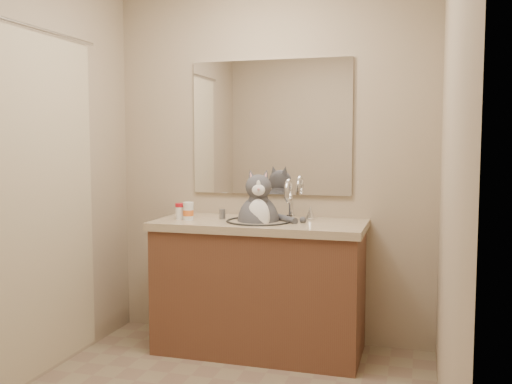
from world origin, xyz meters
TOP-DOWN VIEW (x-y plane):
  - room at (0.00, 0.00)m, footprint 2.22×2.52m
  - vanity at (0.00, 0.96)m, footprint 1.34×0.59m
  - mirror at (0.00, 1.24)m, footprint 1.10×0.02m
  - shower_curtain at (-1.05, 0.10)m, footprint 0.02×1.30m
  - cat at (-0.01, 0.97)m, footprint 0.44×0.36m
  - pill_bottle_redcap at (-0.52, 0.90)m, footprint 0.07×0.07m
  - pill_bottle_orange at (-0.45, 0.88)m, footprint 0.09×0.09m
  - grey_canister at (-0.26, 0.99)m, footprint 0.05×0.05m

SIDE VIEW (x-z plane):
  - vanity at x=0.00m, z-range -0.12..1.00m
  - cat at x=-0.01m, z-range 0.60..1.13m
  - grey_canister at x=-0.26m, z-range 0.85..0.92m
  - pill_bottle_redcap at x=-0.52m, z-range 0.85..0.96m
  - pill_bottle_orange at x=-0.45m, z-range 0.85..0.96m
  - shower_curtain at x=-1.05m, z-range 0.06..2.00m
  - room at x=0.00m, z-range -0.01..2.41m
  - mirror at x=0.00m, z-range 1.00..1.90m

